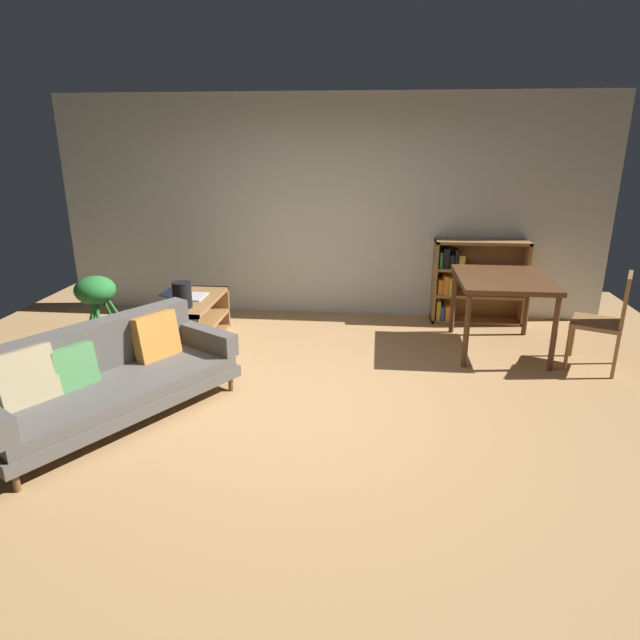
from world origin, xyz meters
TOP-DOWN VIEW (x-y plane):
  - ground_plane at (0.00, 0.00)m, footprint 8.16×8.16m
  - back_wall_panel at (0.00, 2.70)m, footprint 6.80×0.10m
  - fabric_couch at (-1.53, -0.35)m, footprint 1.77×2.17m
  - media_console at (-1.34, 1.39)m, footprint 0.46×1.14m
  - open_laptop at (-1.45, 1.46)m, footprint 0.46×0.34m
  - desk_speaker at (-1.36, 1.08)m, footprint 0.20×0.20m
  - potted_floor_plant at (-2.40, 1.26)m, footprint 0.51×0.43m
  - dining_table at (1.94, 1.52)m, footprint 0.93×1.13m
  - dining_chair_near at (2.87, 1.10)m, footprint 0.60×0.60m
  - bookshelf at (1.80, 2.51)m, footprint 1.10×0.32m

SIDE VIEW (x-z plane):
  - ground_plane at x=0.00m, z-range 0.00..0.00m
  - media_console at x=-1.34m, z-range -0.01..0.50m
  - fabric_couch at x=-1.53m, z-range -0.02..0.72m
  - potted_floor_plant at x=-2.40m, z-range 0.08..0.85m
  - bookshelf at x=1.80m, z-range 0.00..1.02m
  - open_laptop at x=-1.45m, z-range 0.49..0.55m
  - dining_chair_near at x=2.87m, z-range 0.05..1.03m
  - desk_speaker at x=-1.36m, z-range 0.50..0.78m
  - dining_table at x=1.94m, z-range 0.32..1.12m
  - back_wall_panel at x=0.00m, z-range 0.00..2.70m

